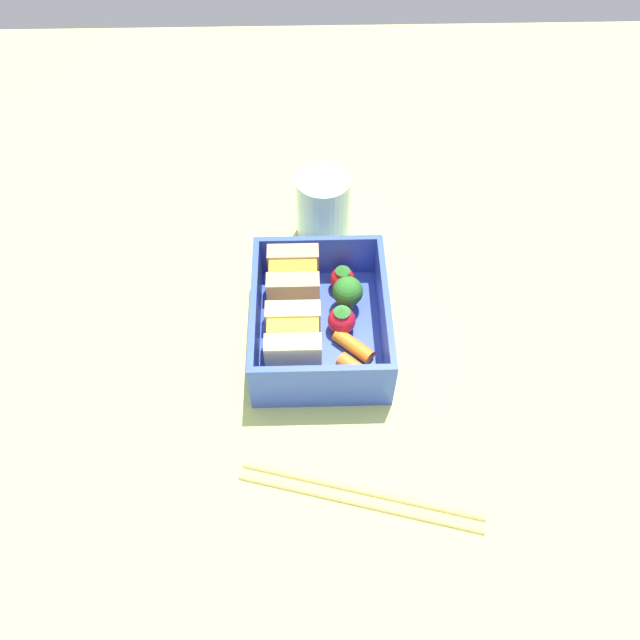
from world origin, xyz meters
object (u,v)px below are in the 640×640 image
at_px(sandwich_center_left, 294,284).
at_px(broccoli_floret, 348,292).
at_px(carrot_stick_left, 353,346).
at_px(strawberry_far_left, 342,278).
at_px(sandwich_left, 294,343).
at_px(drinking_glass, 323,207).
at_px(strawberry_left, 342,318).
at_px(carrot_stick_far_left, 356,370).
at_px(chopstick_pair, 360,495).

distance_m(sandwich_center_left, broccoli_floret, 0.05).
xyz_separation_m(carrot_stick_left, strawberry_far_left, (0.08, 0.01, 0.01)).
bearing_deg(carrot_stick_left, strawberry_far_left, 5.10).
height_order(sandwich_center_left, carrot_stick_left, sandwich_center_left).
bearing_deg(strawberry_far_left, sandwich_center_left, 110.13).
distance_m(carrot_stick_left, broccoli_floret, 0.06).
xyz_separation_m(sandwich_left, drinking_glass, (0.18, -0.03, -0.00)).
bearing_deg(strawberry_far_left, strawberry_left, 176.36).
relative_size(sandwich_center_left, strawberry_left, 1.69).
xyz_separation_m(carrot_stick_far_left, broccoli_floret, (0.08, 0.00, 0.01)).
relative_size(sandwich_center_left, carrot_stick_left, 1.34).
distance_m(carrot_stick_far_left, drinking_glass, 0.20).
xyz_separation_m(carrot_stick_far_left, carrot_stick_left, (0.03, 0.00, -0.00)).
bearing_deg(sandwich_left, broccoli_floret, -39.87).
relative_size(carrot_stick_far_left, chopstick_pair, 0.18).
xyz_separation_m(broccoli_floret, chopstick_pair, (-0.19, -0.00, -0.03)).
bearing_deg(broccoli_floret, sandwich_left, 140.13).
distance_m(carrot_stick_left, drinking_glass, 0.17).
height_order(sandwich_center_left, chopstick_pair, sandwich_center_left).
bearing_deg(carrot_stick_far_left, drinking_glass, 7.24).
bearing_deg(chopstick_pair, strawberry_left, 2.92).
distance_m(strawberry_far_left, chopstick_pair, 0.22).
xyz_separation_m(sandwich_left, carrot_stick_far_left, (-0.02, -0.06, -0.02)).
bearing_deg(chopstick_pair, sandwich_center_left, 15.13).
relative_size(carrot_stick_far_left, carrot_stick_left, 0.90).
relative_size(carrot_stick_left, drinking_glass, 0.55).
relative_size(chopstick_pair, drinking_glass, 2.68).
relative_size(sandwich_center_left, broccoli_floret, 1.46).
bearing_deg(strawberry_far_left, carrot_stick_far_left, -175.62).
bearing_deg(sandwich_center_left, drinking_glass, -16.16).
bearing_deg(broccoli_floret, strawberry_far_left, 8.68).
height_order(strawberry_left, chopstick_pair, strawberry_left).
height_order(carrot_stick_far_left, chopstick_pair, carrot_stick_far_left).
distance_m(sandwich_center_left, carrot_stick_far_left, 0.11).
bearing_deg(sandwich_center_left, broccoli_floret, -97.69).
relative_size(carrot_stick_far_left, broccoli_floret, 0.98).
height_order(carrot_stick_far_left, strawberry_far_left, strawberry_far_left).
height_order(sandwich_center_left, strawberry_left, sandwich_center_left).
height_order(carrot_stick_far_left, broccoli_floret, broccoli_floret).
bearing_deg(strawberry_left, chopstick_pair, -177.08).
distance_m(sandwich_left, broccoli_floret, 0.08).
bearing_deg(sandwich_left, chopstick_pair, -157.40).
bearing_deg(strawberry_left, broccoli_floret, -15.48).
distance_m(carrot_stick_far_left, broccoli_floret, 0.08).
height_order(carrot_stick_left, strawberry_far_left, strawberry_far_left).
bearing_deg(chopstick_pair, carrot_stick_far_left, -1.37).
bearing_deg(carrot_stick_left, sandwich_left, 100.18).
bearing_deg(drinking_glass, sandwich_left, 169.97).
distance_m(broccoli_floret, chopstick_pair, 0.20).
distance_m(sandwich_left, sandwich_center_left, 0.07).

